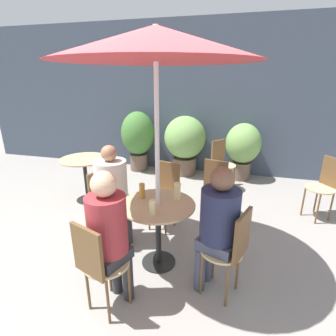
{
  "coord_description": "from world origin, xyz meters",
  "views": [
    {
      "loc": [
        0.9,
        -2.06,
        1.93
      ],
      "look_at": [
        0.19,
        0.62,
        0.97
      ],
      "focal_mm": 28.0,
      "sensor_mm": 36.0,
      "label": 1
    }
  ],
  "objects_px": {
    "cafe_table_far": "(85,168)",
    "bistro_chair_6": "(326,182)",
    "bistro_chair_3": "(217,183)",
    "potted_plant_2": "(243,147)",
    "bistro_chair_1": "(98,261)",
    "beer_glass_1": "(152,208)",
    "potted_plant_0": "(138,136)",
    "seated_person_0": "(113,188)",
    "potted_plant_1": "(185,141)",
    "cafe_table_near": "(158,217)",
    "bistro_chair_2": "(231,246)",
    "bistro_chair_4": "(165,189)",
    "beer_glass_2": "(177,191)",
    "seated_person_1": "(109,230)",
    "umbrella": "(156,44)",
    "seated_person_2": "(218,221)",
    "bistro_chair_5": "(221,160)",
    "bistro_chair_0": "(105,199)",
    "beer_glass_0": "(142,191)"
  },
  "relations": [
    {
      "from": "bistro_chair_5",
      "to": "umbrella",
      "type": "relative_size",
      "value": 0.38
    },
    {
      "from": "cafe_table_far",
      "to": "beer_glass_2",
      "type": "distance_m",
      "value": 2.06
    },
    {
      "from": "seated_person_0",
      "to": "potted_plant_2",
      "type": "xyz_separation_m",
      "value": [
        1.47,
        2.61,
        -0.06
      ]
    },
    {
      "from": "bistro_chair_6",
      "to": "seated_person_0",
      "type": "bearing_deg",
      "value": -97.88
    },
    {
      "from": "bistro_chair_5",
      "to": "umbrella",
      "type": "distance_m",
      "value": 2.84
    },
    {
      "from": "bistro_chair_3",
      "to": "potted_plant_2",
      "type": "xyz_separation_m",
      "value": [
        0.35,
        1.67,
        0.12
      ]
    },
    {
      "from": "bistro_chair_6",
      "to": "seated_person_1",
      "type": "distance_m",
      "value": 3.1
    },
    {
      "from": "beer_glass_2",
      "to": "bistro_chair_4",
      "type": "bearing_deg",
      "value": 115.77
    },
    {
      "from": "cafe_table_far",
      "to": "bistro_chair_6",
      "type": "height_order",
      "value": "bistro_chair_6"
    },
    {
      "from": "bistro_chair_6",
      "to": "beer_glass_2",
      "type": "relative_size",
      "value": 4.75
    },
    {
      "from": "bistro_chair_1",
      "to": "bistro_chair_6",
      "type": "height_order",
      "value": "same"
    },
    {
      "from": "bistro_chair_2",
      "to": "beer_glass_2",
      "type": "distance_m",
      "value": 0.77
    },
    {
      "from": "seated_person_2",
      "to": "potted_plant_0",
      "type": "relative_size",
      "value": 0.98
    },
    {
      "from": "potted_plant_2",
      "to": "potted_plant_1",
      "type": "bearing_deg",
      "value": 179.46
    },
    {
      "from": "seated_person_1",
      "to": "seated_person_2",
      "type": "height_order",
      "value": "seated_person_1"
    },
    {
      "from": "bistro_chair_6",
      "to": "bistro_chair_2",
      "type": "bearing_deg",
      "value": -68.79
    },
    {
      "from": "cafe_table_near",
      "to": "beer_glass_2",
      "type": "relative_size",
      "value": 4.08
    },
    {
      "from": "bistro_chair_0",
      "to": "seated_person_0",
      "type": "bearing_deg",
      "value": -90.0
    },
    {
      "from": "bistro_chair_4",
      "to": "seated_person_1",
      "type": "xyz_separation_m",
      "value": [
        -0.1,
        -1.39,
        0.22
      ]
    },
    {
      "from": "potted_plant_0",
      "to": "cafe_table_far",
      "type": "bearing_deg",
      "value": -99.93
    },
    {
      "from": "potted_plant_2",
      "to": "seated_person_1",
      "type": "bearing_deg",
      "value": -107.46
    },
    {
      "from": "bistro_chair_5",
      "to": "seated_person_2",
      "type": "height_order",
      "value": "seated_person_2"
    },
    {
      "from": "seated_person_1",
      "to": "cafe_table_near",
      "type": "bearing_deg",
      "value": -90.0
    },
    {
      "from": "bistro_chair_3",
      "to": "bistro_chair_4",
      "type": "bearing_deg",
      "value": 46.33
    },
    {
      "from": "bistro_chair_5",
      "to": "beer_glass_0",
      "type": "xyz_separation_m",
      "value": [
        -0.69,
        -2.16,
        0.26
      ]
    },
    {
      "from": "cafe_table_near",
      "to": "bistro_chair_6",
      "type": "height_order",
      "value": "bistro_chair_6"
    },
    {
      "from": "bistro_chair_3",
      "to": "seated_person_0",
      "type": "xyz_separation_m",
      "value": [
        -1.12,
        -0.94,
        0.19
      ]
    },
    {
      "from": "bistro_chair_2",
      "to": "bistro_chair_1",
      "type": "bearing_deg",
      "value": -45.0
    },
    {
      "from": "beer_glass_0",
      "to": "umbrella",
      "type": "relative_size",
      "value": 0.07
    },
    {
      "from": "bistro_chair_0",
      "to": "bistro_chair_3",
      "type": "bearing_deg",
      "value": -34.41
    },
    {
      "from": "seated_person_0",
      "to": "bistro_chair_3",
      "type": "bearing_deg",
      "value": -29.76
    },
    {
      "from": "potted_plant_0",
      "to": "beer_glass_0",
      "type": "bearing_deg",
      "value": -68.15
    },
    {
      "from": "bistro_chair_1",
      "to": "bistro_chair_3",
      "type": "distance_m",
      "value": 2.07
    },
    {
      "from": "seated_person_0",
      "to": "beer_glass_2",
      "type": "distance_m",
      "value": 0.79
    },
    {
      "from": "cafe_table_near",
      "to": "beer_glass_2",
      "type": "bearing_deg",
      "value": 40.61
    },
    {
      "from": "potted_plant_1",
      "to": "cafe_table_near",
      "type": "bearing_deg",
      "value": -84.21
    },
    {
      "from": "bistro_chair_1",
      "to": "bistro_chair_5",
      "type": "xyz_separation_m",
      "value": [
        0.77,
        3.0,
        0.0
      ]
    },
    {
      "from": "bistro_chair_4",
      "to": "umbrella",
      "type": "bearing_deg",
      "value": -65.63
    },
    {
      "from": "potted_plant_1",
      "to": "potted_plant_2",
      "type": "relative_size",
      "value": 1.08
    },
    {
      "from": "bistro_chair_2",
      "to": "beer_glass_1",
      "type": "height_order",
      "value": "bistro_chair_2"
    },
    {
      "from": "bistro_chair_1",
      "to": "seated_person_1",
      "type": "relative_size",
      "value": 0.7
    },
    {
      "from": "seated_person_0",
      "to": "beer_glass_0",
      "type": "xyz_separation_m",
      "value": [
        0.41,
        -0.14,
        0.07
      ]
    },
    {
      "from": "beer_glass_0",
      "to": "beer_glass_1",
      "type": "bearing_deg",
      "value": -55.31
    },
    {
      "from": "bistro_chair_4",
      "to": "seated_person_0",
      "type": "xyz_separation_m",
      "value": [
        -0.48,
        -0.54,
        0.19
      ]
    },
    {
      "from": "seated_person_0",
      "to": "seated_person_1",
      "type": "distance_m",
      "value": 0.93
    },
    {
      "from": "bistro_chair_4",
      "to": "potted_plant_0",
      "type": "height_order",
      "value": "potted_plant_0"
    },
    {
      "from": "bistro_chair_4",
      "to": "beer_glass_0",
      "type": "relative_size",
      "value": 5.46
    },
    {
      "from": "seated_person_1",
      "to": "potted_plant_0",
      "type": "height_order",
      "value": "seated_person_1"
    },
    {
      "from": "potted_plant_0",
      "to": "umbrella",
      "type": "bearing_deg",
      "value": -65.34
    },
    {
      "from": "beer_glass_1",
      "to": "potted_plant_0",
      "type": "xyz_separation_m",
      "value": [
        -1.31,
        3.05,
        -0.04
      ]
    }
  ]
}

